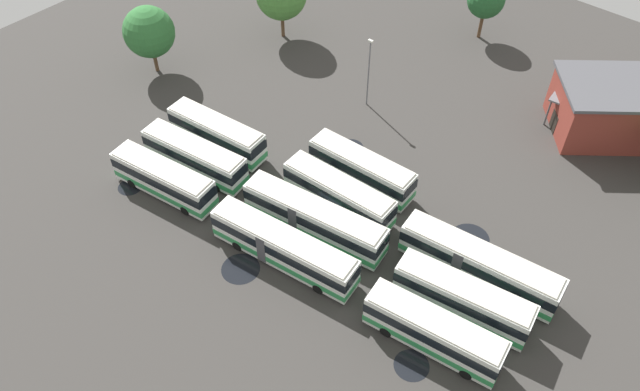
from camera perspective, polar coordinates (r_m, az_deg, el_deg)
ground_plane at (r=58.46m, az=0.50°, el=-2.24°), size 107.47×107.47×0.00m
bus_row0_slot0 at (r=61.32m, az=-14.11°, el=1.47°), size 11.27×4.27×3.59m
bus_row0_slot1 at (r=62.98m, az=-11.40°, el=3.52°), size 11.65×4.25×3.59m
bus_row0_slot2 at (r=65.23m, az=-9.43°, el=5.65°), size 11.30×3.85×3.59m
bus_row1_slot0 at (r=53.99m, az=-3.38°, el=-4.77°), size 14.15×4.58×3.59m
bus_row1_slot1 at (r=56.06m, az=-0.57°, el=-2.10°), size 14.16×4.72×3.59m
bus_row1_slot2 at (r=58.11m, az=1.73°, el=0.13°), size 11.43×3.21×3.59m
bus_row1_slot3 at (r=60.57m, az=3.83°, el=2.42°), size 11.16×3.22×3.59m
bus_row2_slot0 at (r=49.92m, az=10.39°, el=-12.17°), size 11.39×4.25×3.59m
bus_row2_slot1 at (r=52.09m, az=12.96°, el=-9.15°), size 11.59×4.49×3.59m
bus_row2_slot2 at (r=54.49m, az=14.32°, el=-6.08°), size 14.14×4.36×3.59m
depot_building at (r=72.40m, az=25.04°, el=7.26°), size 14.20×13.83×6.01m
maintenance_shelter at (r=72.25m, az=23.68°, el=7.95°), size 8.13×6.14×3.48m
lamp_post_by_building at (r=68.62m, az=4.49°, el=11.38°), size 0.56×0.28×8.33m
tree_east_edge at (r=76.05m, az=-15.41°, el=14.26°), size 5.93×5.93×8.23m
puddle_centre_drain at (r=58.63m, az=13.59°, el=-3.83°), size 3.57×3.57×0.01m
puddle_near_shelter at (r=65.62m, az=2.83°, el=4.41°), size 2.73×2.73×0.01m
puddle_back_corner at (r=50.37m, az=8.39°, el=-15.16°), size 2.80×2.80×0.01m
puddle_front_lane at (r=64.19m, az=-17.01°, el=0.77°), size 2.43×2.43×0.01m
puddle_between_rows at (r=55.29m, az=-7.29°, el=-6.69°), size 3.42×3.42×0.01m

